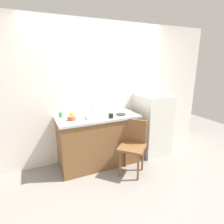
{
  "coord_description": "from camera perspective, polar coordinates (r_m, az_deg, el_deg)",
  "views": [
    {
      "loc": [
        -1.2,
        -2.17,
        1.8
      ],
      "look_at": [
        0.07,
        0.6,
        0.96
      ],
      "focal_mm": 29.05,
      "sensor_mm": 36.0,
      "label": 1
    }
  ],
  "objects": [
    {
      "name": "refrigerator",
      "position": [
        3.75,
        12.48,
        -3.68
      ],
      "size": [
        0.58,
        0.63,
        1.2
      ],
      "primitive_type": "cube",
      "color": "silver",
      "rests_on": "ground_plane"
    },
    {
      "name": "cabinet_base",
      "position": [
        3.3,
        -4.37,
        -9.1
      ],
      "size": [
        1.36,
        0.6,
        0.87
      ],
      "primitive_type": "cube",
      "color": "brown",
      "rests_on": "ground_plane"
    },
    {
      "name": "cup_black",
      "position": [
        2.99,
        -0.28,
        -1.2
      ],
      "size": [
        0.08,
        0.08,
        0.07
      ],
      "primitive_type": "cylinder",
      "color": "black",
      "rests_on": "countertop"
    },
    {
      "name": "cup_yellow",
      "position": [
        3.1,
        -12.58,
        -0.91
      ],
      "size": [
        0.08,
        0.08,
        0.08
      ],
      "primitive_type": "cylinder",
      "color": "yellow",
      "rests_on": "countertop"
    },
    {
      "name": "dish_tray",
      "position": [
        3.02,
        -5.7,
        -1.34
      ],
      "size": [
        0.28,
        0.2,
        0.05
      ],
      "primitive_type": "cube",
      "color": "white",
      "rests_on": "countertop"
    },
    {
      "name": "ground_plane",
      "position": [
        3.07,
        3.68,
        -20.59
      ],
      "size": [
        8.0,
        8.0,
        0.0
      ],
      "primitive_type": "plane",
      "color": "gray"
    },
    {
      "name": "cup_green",
      "position": [
        3.16,
        -15.82,
        -0.78
      ],
      "size": [
        0.06,
        0.06,
        0.08
      ],
      "primitive_type": "cylinder",
      "color": "green",
      "rests_on": "countertop"
    },
    {
      "name": "chair",
      "position": [
        3.05,
        6.65,
        -10.01
      ],
      "size": [
        0.57,
        0.57,
        0.89
      ],
      "rotation": [
        0.0,
        0.0,
        -0.81
      ],
      "color": "brown",
      "rests_on": "ground_plane"
    },
    {
      "name": "terracotta_bowl",
      "position": [
        2.95,
        -12.57,
        -1.9
      ],
      "size": [
        0.13,
        0.13,
        0.07
      ],
      "primitive_type": "cylinder",
      "color": "#B25B33",
      "rests_on": "countertop"
    },
    {
      "name": "countertop",
      "position": [
        3.14,
        -4.54,
        -1.52
      ],
      "size": [
        1.4,
        0.64,
        0.04
      ],
      "primitive_type": "cube",
      "color": "#B7B7BC",
      "rests_on": "cabinet_base"
    },
    {
      "name": "faucet",
      "position": [
        3.32,
        -6.45,
        1.73
      ],
      "size": [
        0.02,
        0.02,
        0.22
      ],
      "primitive_type": "cylinder",
      "color": "#B7B7BC",
      "rests_on": "countertop"
    },
    {
      "name": "back_wall",
      "position": [
        3.44,
        -3.88,
        6.25
      ],
      "size": [
        4.8,
        0.1,
        2.51
      ],
      "primitive_type": "cube",
      "color": "white",
      "rests_on": "ground_plane"
    },
    {
      "name": "cup_white",
      "position": [
        3.13,
        -1.09,
        -0.21
      ],
      "size": [
        0.08,
        0.08,
        0.1
      ],
      "primitive_type": "cylinder",
      "color": "white",
      "rests_on": "countertop"
    },
    {
      "name": "hotplate",
      "position": [
        3.18,
        2.82,
        -0.67
      ],
      "size": [
        0.17,
        0.17,
        0.02
      ],
      "primitive_type": "cylinder",
      "color": "#2D2D2D",
      "rests_on": "countertop"
    }
  ]
}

